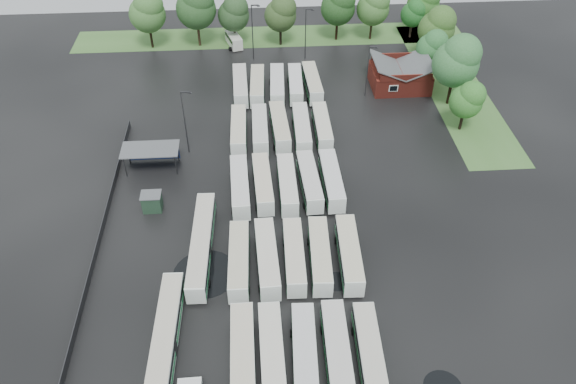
{
  "coord_description": "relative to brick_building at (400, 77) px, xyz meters",
  "views": [
    {
      "loc": [
        -1.86,
        -44.65,
        50.95
      ],
      "look_at": [
        2.0,
        12.0,
        2.5
      ],
      "focal_mm": 35.0,
      "sensor_mm": 36.0,
      "label": 1
    }
  ],
  "objects": [
    {
      "name": "bus_r4c2",
      "position": [
        -22.14,
        -14.05,
        -0.14
      ],
      "size": [
        2.9,
        11.36,
        3.13
      ],
      "rotation": [
        0.0,
        0.0,
        0.05
      ],
      "color": "white",
      "rests_on": "ground"
    },
    {
      "name": "lamp_post_nw",
      "position": [
        -36.11,
        -17.33,
        4.22
      ],
      "size": [
        1.62,
        0.31,
        10.49
      ],
      "color": "#2D2D30",
      "rests_on": "ground"
    },
    {
      "name": "bus_r5c2",
      "position": [
        -21.86,
        -1.04,
        -0.15
      ],
      "size": [
        2.88,
        11.29,
        3.12
      ],
      "rotation": [
        0.0,
        0.0,
        -0.05
      ],
      "color": "white",
      "rests_on": "ground"
    },
    {
      "name": "brick_building",
      "position": [
        0.0,
        0.0,
        0.0
      ],
      "size": [
        10.07,
        8.6,
        5.39
      ],
      "color": "maroon",
      "rests_on": "ground"
    },
    {
      "name": "tree_east_1",
      "position": [
        7.33,
        -6.36,
        6.3
      ],
      "size": [
        7.66,
        7.66,
        12.69
      ],
      "color": "black",
      "rests_on": "ground"
    },
    {
      "name": "tree_east_0",
      "position": [
        7.08,
        -14.19,
        3.71
      ],
      "size": [
        5.28,
        5.24,
        8.68
      ],
      "color": "black",
      "rests_on": "ground"
    },
    {
      "name": "bus_r1c2",
      "position": [
        -21.99,
        -55.32,
        -0.15
      ],
      "size": [
        2.89,
        11.32,
        3.13
      ],
      "rotation": [
        0.0,
        0.0,
        -0.05
      ],
      "color": "white",
      "rests_on": "ground"
    },
    {
      "name": "bus_r2c3",
      "position": [
        -18.92,
        -41.67,
        -0.2
      ],
      "size": [
        2.78,
        11.0,
        3.04
      ],
      "rotation": [
        0.0,
        0.0,
        -0.04
      ],
      "color": "white",
      "rests_on": "ground"
    },
    {
      "name": "bus_r5c4",
      "position": [
        -15.69,
        -0.66,
        -0.15
      ],
      "size": [
        2.79,
        11.3,
        3.12
      ],
      "rotation": [
        0.0,
        0.0,
        0.04
      ],
      "color": "white",
      "rests_on": "ground"
    },
    {
      "name": "artic_bus_west_c",
      "position": [
        -36.2,
        -52.44,
        -0.2
      ],
      "size": [
        2.75,
        16.2,
        3.0
      ],
      "rotation": [
        0.0,
        0.0,
        -0.03
      ],
      "color": "white",
      "rests_on": "ground"
    },
    {
      "name": "bus_r1c1",
      "position": [
        -25.27,
        -54.86,
        -0.17
      ],
      "size": [
        2.5,
        11.13,
        3.09
      ],
      "rotation": [
        0.0,
        0.0,
        0.01
      ],
      "color": "white",
      "rests_on": "ground"
    },
    {
      "name": "wash_shed",
      "position": [
        -41.2,
        -20.74,
        1.12
      ],
      "size": [
        8.2,
        4.2,
        3.58
      ],
      "color": "#2D2D30",
      "rests_on": "ground"
    },
    {
      "name": "tree_east_4",
      "position": [
        6.91,
        19.77,
        3.41
      ],
      "size": [
        4.99,
        4.95,
        8.2
      ],
      "color": "#2E2119",
      "rests_on": "ground"
    },
    {
      "name": "bus_r1c3",
      "position": [
        -18.68,
        -55.2,
        -0.13
      ],
      "size": [
        2.69,
        11.4,
        3.16
      ],
      "rotation": [
        0.0,
        0.0,
        -0.02
      ],
      "color": "white",
      "rests_on": "ground"
    },
    {
      "name": "west_fence",
      "position": [
        -46.2,
        -34.77,
        -1.27
      ],
      "size": [
        0.1,
        50.0,
        1.2
      ],
      "primitive_type": "cube",
      "color": "#2D2D30",
      "rests_on": "ground"
    },
    {
      "name": "bus_r4c4",
      "position": [
        -15.51,
        -14.29,
        -0.21
      ],
      "size": [
        2.34,
        10.8,
        3.0
      ],
      "rotation": [
        0.0,
        0.0,
        -0.0
      ],
      "color": "white",
      "rests_on": "ground"
    },
    {
      "name": "tree_north_5",
      "position": [
        -1.46,
        19.5,
        5.07
      ],
      "size": [
        6.51,
        6.51,
        10.78
      ],
      "color": "black",
      "rests_on": "ground"
    },
    {
      "name": "grass_strip_east",
      "position": [
        10.0,
        0.03,
        -1.86
      ],
      "size": [
        10.0,
        50.0,
        0.01
      ],
      "primitive_type": "cube",
      "color": "#406E2E",
      "rests_on": "ground"
    },
    {
      "name": "bus_r5c1",
      "position": [
        -25.31,
        -0.97,
        -0.18
      ],
      "size": [
        2.76,
        11.08,
        3.06
      ],
      "rotation": [
        0.0,
        0.0,
        -0.04
      ],
      "color": "white",
      "rests_on": "ground"
    },
    {
      "name": "tree_north_3",
      "position": [
        -19.97,
        18.12,
        4.81
      ],
      "size": [
        6.27,
        6.27,
        10.38
      ],
      "color": "black",
      "rests_on": "ground"
    },
    {
      "name": "bus_r5c3",
      "position": [
        -18.66,
        -0.81,
        -0.21
      ],
      "size": [
        2.68,
        10.86,
        3.0
      ],
      "rotation": [
        0.0,
        0.0,
        -0.04
      ],
      "color": "white",
      "rests_on": "ground"
    },
    {
      "name": "bus_r3c1",
      "position": [
        -25.27,
        -27.73,
        -0.2
      ],
      "size": [
        2.77,
        10.99,
        3.04
      ],
      "rotation": [
        0.0,
        0.0,
        0.04
      ],
      "color": "white",
      "rests_on": "ground"
    },
    {
      "name": "bus_r4c1",
      "position": [
        -25.27,
        -14.43,
        -0.18
      ],
      "size": [
        2.39,
        11.0,
        3.06
      ],
      "rotation": [
        0.0,
        0.0,
        -0.0
      ],
      "color": "white",
      "rests_on": "ground"
    },
    {
      "name": "minibus",
      "position": [
        -29.53,
        18.14,
        -0.5
      ],
      "size": [
        3.6,
        5.98,
        2.45
      ],
      "rotation": [
        0.0,
        0.0,
        0.29
      ],
      "color": "silver",
      "rests_on": "ground"
    },
    {
      "name": "bus_r2c2",
      "position": [
        -22.0,
        -41.62,
        -0.21
      ],
      "size": [
        2.49,
        10.84,
        3.01
      ],
      "rotation": [
        0.0,
        0.0,
        -0.02
      ],
      "color": "white",
      "rests_on": "ground"
    },
    {
      "name": "bus_r4c3",
      "position": [
        -18.77,
        -14.67,
        -0.14
      ],
      "size": [
        2.58,
        11.34,
        3.15
      ],
      "rotation": [
        0.0,
        0.0,
        -0.02
      ],
      "color": "white",
      "rests_on": "ground"
    },
    {
      "name": "ground",
      "position": [
        -24.0,
        -42.77,
        -1.87
      ],
      "size": [
        160.0,
        160.0,
        0.0
      ],
      "primitive_type": "plane",
      "color": "black",
      "rests_on": "ground"
    },
    {
      "name": "puddle_2",
      "position": [
        -32.73,
        -42.2,
        -1.86
      ],
      "size": [
        7.75,
        7.75,
        0.01
      ],
      "primitive_type": "cylinder",
      "color": "black",
      "rests_on": "ground"
    },
    {
      "name": "tree_north_6",
      "position": [
        9.13,
        21.13,
        5.1
      ],
      "size": [
        6.54,
        6.54,
        10.83
      ],
      "color": "black",
      "rests_on": "ground"
    },
    {
      "name": "bus_r2c4",
      "position": [
        -15.4,
        -41.74,
        -0.16
      ],
      "size": [
        2.79,
        11.24,
        3.11
      ],
      "rotation": [
        0.0,
        0.0,
        -0.04
      ],
      "color": "white",
      "rests_on": "ground"
    },
    {
      "name": "tree_north_0",
      "position": [
        -45.68,
        18.65,
        5.64
      ],
      "size": [
        7.05,
        7.05,
        11.67
      ],
      "color": "black",
      "rests_on": "ground"
    },
    {
      "name": "tree_east_2",
      "position": [
        6.31,
        3.73,
        3.88
      ],
      "size": [
        5.41,
        5.39,
        8.93
      ],
      "color": "black",
      "rests_on": "ground"
    },
    {
      "name": "grass_strip_north",
      "position": [
        -22.0,
        22.03,
        -1.86
      ],
      "size": [
        80.0,
        10.0,
        0.01
      ],
      "primitive_type": "cube",
      "color": "#406E2E",
      "rests_on": "ground"
    },
    {
      "name": "bus_r3c2",
      "position": [
        -21.91,
        -28.19,
        -0.19
      ],
      "size": [
        2.39,
        10.98,
        3.05
      ],
      "rotation": [
        0.0,
        0.0,
        0.0
      ],
      "color": "white",
      "rests_on": "ground"
    },
    {
      "name": "bus_r2c1",
      "position": [
        -25.23,
        -41.72,
        -0.15
      ],
      "size": [
        2.79,
        11.3,
        3.12
      ],
      "rotation": [
        0.0,
        0.0,
        0.04
      ],
      "color": "white",
      "rests_on": "ground"
    },
    {
      "name": "tree_north_2",
      "position": [
        -29.15,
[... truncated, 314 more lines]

